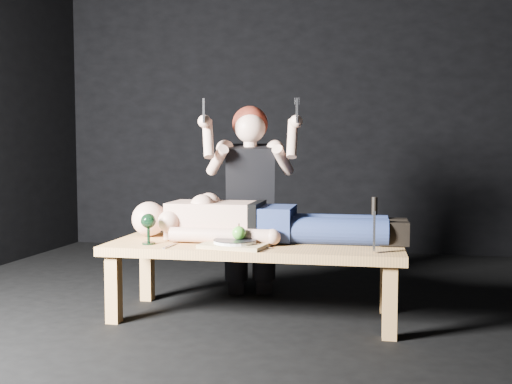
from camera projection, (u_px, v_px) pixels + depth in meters
ground at (254, 320)px, 3.39m from camera, size 5.00×5.00×0.00m
back_wall at (305, 101)px, 5.73m from camera, size 5.00×0.00×5.00m
table at (254, 280)px, 3.44m from camera, size 1.74×0.67×0.45m
lying_man at (267, 217)px, 3.52m from camera, size 1.85×0.59×0.28m
kneeling_woman at (250, 199)px, 3.97m from camera, size 0.86×0.93×1.33m
serving_tray at (235, 245)px, 3.27m from camera, size 0.40×0.31×0.02m
plate at (235, 242)px, 3.27m from camera, size 0.28×0.28×0.02m
apple at (239, 233)px, 3.27m from camera, size 0.08×0.08×0.08m
goblet at (148, 229)px, 3.36m from camera, size 0.09×0.09×0.18m
fork_flat at (170, 246)px, 3.29m from camera, size 0.03×0.18×0.01m
knife_flat at (251, 248)px, 3.23m from camera, size 0.05×0.18×0.01m
spoon_flat at (262, 246)px, 3.28m from camera, size 0.14×0.14×0.01m
carving_knife at (374, 225)px, 3.07m from camera, size 0.04×0.04×0.30m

